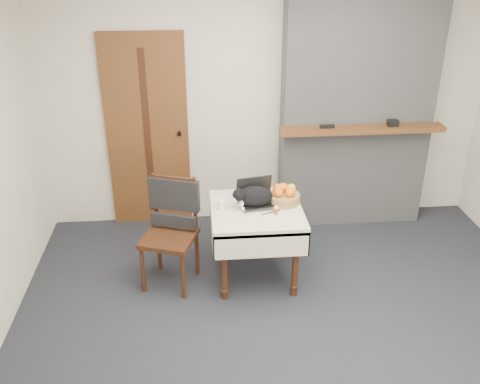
% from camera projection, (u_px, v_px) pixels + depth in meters
% --- Properties ---
extents(ground, '(4.50, 4.50, 0.00)m').
position_uv_depth(ground, '(296.00, 335.00, 4.16)').
color(ground, black).
rests_on(ground, ground).
extents(room_shell, '(4.52, 4.01, 2.61)m').
position_uv_depth(room_shell, '(295.00, 98.00, 3.80)').
color(room_shell, beige).
rests_on(room_shell, ground).
extents(door, '(0.82, 0.10, 2.00)m').
position_uv_depth(door, '(148.00, 133.00, 5.39)').
color(door, brown).
rests_on(door, ground).
extents(chimney, '(1.62, 0.48, 2.60)m').
position_uv_depth(chimney, '(357.00, 103.00, 5.31)').
color(chimney, gray).
rests_on(chimney, ground).
extents(side_table, '(0.78, 0.78, 0.70)m').
position_uv_depth(side_table, '(256.00, 220.00, 4.62)').
color(side_table, '#381A0F').
rests_on(side_table, ground).
extents(laptop, '(0.37, 0.33, 0.24)m').
position_uv_depth(laptop, '(256.00, 198.00, 4.61)').
color(laptop, '#B7B7BC').
rests_on(laptop, side_table).
extents(cat, '(0.45, 0.26, 0.21)m').
position_uv_depth(cat, '(255.00, 197.00, 4.56)').
color(cat, black).
rests_on(cat, side_table).
extents(cream_jar, '(0.07, 0.07, 0.08)m').
position_uv_depth(cream_jar, '(222.00, 205.00, 4.54)').
color(cream_jar, white).
rests_on(cream_jar, side_table).
extents(pill_bottle, '(0.03, 0.03, 0.07)m').
position_uv_depth(pill_bottle, '(276.00, 210.00, 4.46)').
color(pill_bottle, '#A73814').
rests_on(pill_bottle, side_table).
extents(fruit_basket, '(0.28, 0.28, 0.16)m').
position_uv_depth(fruit_basket, '(284.00, 196.00, 4.65)').
color(fruit_basket, '#A68043').
rests_on(fruit_basket, side_table).
extents(desk_clutter, '(0.15, 0.04, 0.01)m').
position_uv_depth(desk_clutter, '(273.00, 207.00, 4.57)').
color(desk_clutter, black).
rests_on(desk_clutter, side_table).
extents(chair, '(0.55, 0.55, 0.97)m').
position_uv_depth(chair, '(172.00, 216.00, 4.61)').
color(chair, '#381A0F').
rests_on(chair, ground).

